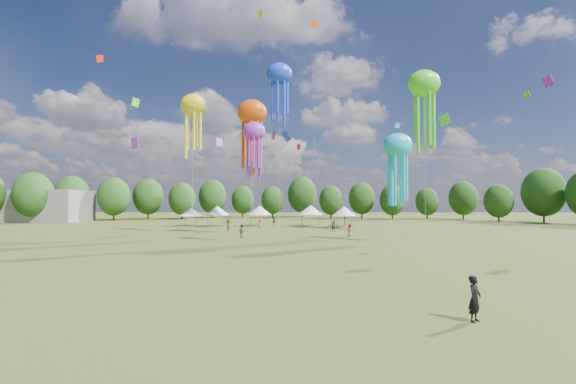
{
  "coord_description": "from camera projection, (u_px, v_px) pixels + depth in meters",
  "views": [
    {
      "loc": [
        1.04,
        -18.64,
        5.09
      ],
      "look_at": [
        0.8,
        15.0,
        6.0
      ],
      "focal_mm": 22.24,
      "sensor_mm": 36.0,
      "label": 1
    }
  ],
  "objects": [
    {
      "name": "hangar",
      "position": [
        5.0,
        206.0,
        91.09
      ],
      "size": [
        40.0,
        12.0,
        8.0
      ],
      "primitive_type": "cube",
      "color": "gray",
      "rests_on": "ground"
    },
    {
      "name": "small_kites",
      "position": [
        285.0,
        68.0,
        61.68
      ],
      "size": [
        78.78,
        56.61,
        40.91
      ],
      "color": "#DD460D",
      "rests_on": "ground"
    },
    {
      "name": "show_kites",
      "position": [
        319.0,
        111.0,
        56.29
      ],
      "size": [
        42.24,
        21.8,
        29.64
      ],
      "color": "#DD460D",
      "rests_on": "ground"
    },
    {
      "name": "spectator_near",
      "position": [
        242.0,
        231.0,
        49.53
      ],
      "size": [
        1.11,
        0.98,
        1.89
      ],
      "primitive_type": "imported",
      "rotation": [
        0.0,
        0.0,
        2.8
      ],
      "color": "gray",
      "rests_on": "ground"
    },
    {
      "name": "observer_main",
      "position": [
        475.0,
        299.0,
        15.12
      ],
      "size": [
        0.84,
        0.81,
        1.94
      ],
      "primitive_type": "imported",
      "rotation": [
        0.0,
        0.0,
        0.72
      ],
      "color": "black",
      "rests_on": "ground"
    },
    {
      "name": "spectators_far",
      "position": [
        300.0,
        224.0,
        66.43
      ],
      "size": [
        25.08,
        25.87,
        1.84
      ],
      "color": "gray",
      "rests_on": "ground"
    },
    {
      "name": "ground",
      "position": [
        271.0,
        300.0,
        18.5
      ],
      "size": [
        300.0,
        300.0,
        0.0
      ],
      "primitive_type": "plane",
      "color": "#384416",
      "rests_on": "ground"
    },
    {
      "name": "festival_tents",
      "position": [
        266.0,
        211.0,
        74.18
      ],
      "size": [
        36.52,
        8.95,
        4.35
      ],
      "color": "#47474C",
      "rests_on": "ground"
    },
    {
      "name": "treeline",
      "position": [
        269.0,
        195.0,
        81.19
      ],
      "size": [
        201.57,
        95.24,
        13.43
      ],
      "color": "#38281C",
      "rests_on": "ground"
    }
  ]
}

